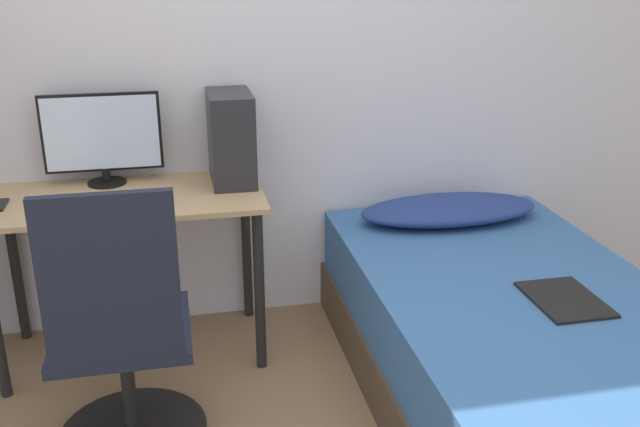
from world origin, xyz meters
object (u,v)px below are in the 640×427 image
(monitor, at_px, (102,137))
(office_chair, at_px, (123,355))
(bed, at_px, (515,349))
(keyboard, at_px, (112,203))
(pc_tower, at_px, (231,138))

(monitor, bearing_deg, office_chair, -85.27)
(bed, relative_size, keyboard, 4.61)
(bed, height_order, keyboard, keyboard)
(keyboard, bearing_deg, office_chair, -86.48)
(monitor, bearing_deg, keyboard, -82.98)
(bed, distance_m, pc_tower, 1.45)
(monitor, bearing_deg, bed, -30.42)
(monitor, xyz_separation_m, pc_tower, (0.54, -0.08, -0.01))
(bed, bearing_deg, keyboard, 158.19)
(keyboard, bearing_deg, monitor, 97.02)
(office_chair, relative_size, pc_tower, 2.61)
(monitor, relative_size, pc_tower, 1.26)
(bed, bearing_deg, pc_tower, 140.56)
(bed, bearing_deg, office_chair, 178.78)
(office_chair, distance_m, keyboard, 0.67)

